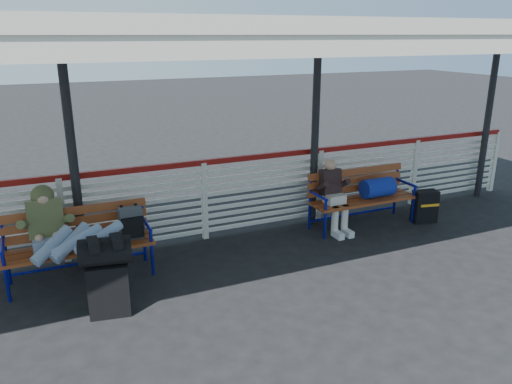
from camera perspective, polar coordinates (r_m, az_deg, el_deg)
name	(u,v)px	position (r m, az deg, el deg)	size (l,w,h in m)	color
ground	(256,294)	(6.17, -0.04, -11.56)	(60.00, 60.00, 0.00)	black
fence	(204,197)	(7.53, -5.93, -0.61)	(12.08, 0.08, 1.24)	silver
canopy	(226,31)	(6.18, -3.49, 17.91)	(12.60, 3.60, 3.16)	silver
luggage_stack	(107,273)	(5.78, -16.62, -8.90)	(0.60, 0.40, 0.92)	black
bench_left	(92,234)	(6.69, -18.28, -4.58)	(1.80, 0.56, 0.92)	brown
bench_right	(368,190)	(8.29, 12.67, 0.19)	(1.80, 0.56, 0.92)	brown
traveler_man	(67,236)	(6.29, -20.81, -4.73)	(0.94, 1.64, 0.77)	#8CA1BC
companion_person	(334,195)	(7.91, 8.90, -0.32)	(0.32, 0.66, 1.15)	beige
suitcase_side	(425,206)	(8.74, 18.72, -1.57)	(0.43, 0.31, 0.54)	black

